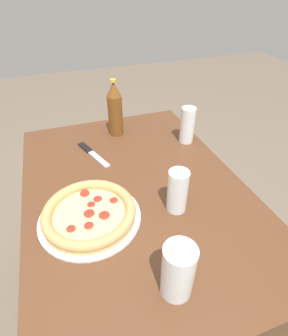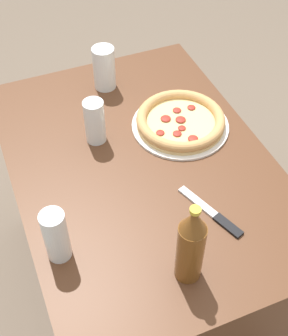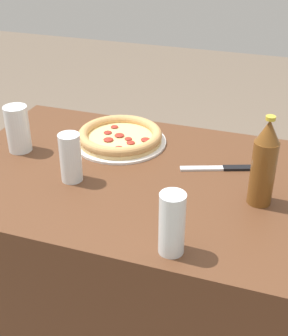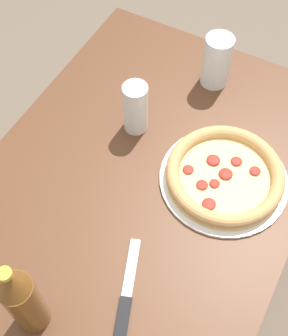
{
  "view_description": "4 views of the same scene",
  "coord_description": "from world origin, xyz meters",
  "px_view_note": "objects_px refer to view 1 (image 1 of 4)",
  "views": [
    {
      "loc": [
        0.66,
        -0.2,
        1.36
      ],
      "look_at": [
        -0.03,
        0.04,
        0.81
      ],
      "focal_mm": 28.0,
      "sensor_mm": 36.0,
      "label": 1
    },
    {
      "loc": [
        -0.88,
        0.35,
        1.76
      ],
      "look_at": [
        -0.06,
        0.02,
        0.8
      ],
      "focal_mm": 50.0,
      "sensor_mm": 36.0,
      "label": 2
    },
    {
      "loc": [
        -0.43,
        1.12,
        1.47
      ],
      "look_at": [
        -0.06,
        0.06,
        0.82
      ],
      "focal_mm": 50.0,
      "sensor_mm": 36.0,
      "label": 3
    },
    {
      "loc": [
        -0.51,
        -0.28,
        1.71
      ],
      "look_at": [
        0.0,
        -0.01,
        0.83
      ],
      "focal_mm": 50.0,
      "sensor_mm": 36.0,
      "label": 4
    }
  ],
  "objects_px": {
    "pizza_margherita": "(90,214)",
    "beer_bottle": "(115,109)",
    "glass_mango_juice": "(178,273)",
    "knife": "(92,153)",
    "glass_iced_tea": "(177,193)",
    "glass_orange_juice": "(187,126)"
  },
  "relations": [
    {
      "from": "pizza_margherita",
      "to": "beer_bottle",
      "type": "bearing_deg",
      "value": 156.66
    },
    {
      "from": "beer_bottle",
      "to": "glass_mango_juice",
      "type": "bearing_deg",
      "value": -4.13
    },
    {
      "from": "knife",
      "to": "pizza_margherita",
      "type": "bearing_deg",
      "value": -11.14
    },
    {
      "from": "glass_iced_tea",
      "to": "beer_bottle",
      "type": "distance_m",
      "value": 0.53
    },
    {
      "from": "glass_orange_juice",
      "to": "pizza_margherita",
      "type": "bearing_deg",
      "value": -56.78
    },
    {
      "from": "glass_mango_juice",
      "to": "knife",
      "type": "height_order",
      "value": "glass_mango_juice"
    },
    {
      "from": "pizza_margherita",
      "to": "glass_mango_juice",
      "type": "xyz_separation_m",
      "value": [
        0.29,
        0.15,
        0.04
      ]
    },
    {
      "from": "glass_orange_juice",
      "to": "glass_mango_juice",
      "type": "distance_m",
      "value": 0.68
    },
    {
      "from": "pizza_margherita",
      "to": "knife",
      "type": "xyz_separation_m",
      "value": [
        -0.35,
        0.07,
        -0.02
      ]
    },
    {
      "from": "glass_iced_tea",
      "to": "glass_mango_juice",
      "type": "xyz_separation_m",
      "value": [
        0.24,
        -0.11,
        0.0
      ]
    },
    {
      "from": "glass_orange_juice",
      "to": "glass_iced_tea",
      "type": "height_order",
      "value": "glass_orange_juice"
    },
    {
      "from": "pizza_margherita",
      "to": "glass_iced_tea",
      "type": "xyz_separation_m",
      "value": [
        0.05,
        0.26,
        0.04
      ]
    },
    {
      "from": "pizza_margherita",
      "to": "glass_iced_tea",
      "type": "height_order",
      "value": "glass_iced_tea"
    },
    {
      "from": "pizza_margherita",
      "to": "glass_mango_juice",
      "type": "height_order",
      "value": "glass_mango_juice"
    },
    {
      "from": "glass_iced_tea",
      "to": "glass_mango_juice",
      "type": "height_order",
      "value": "glass_mango_juice"
    },
    {
      "from": "glass_orange_juice",
      "to": "beer_bottle",
      "type": "height_order",
      "value": "beer_bottle"
    },
    {
      "from": "glass_orange_juice",
      "to": "glass_iced_tea",
      "type": "relative_size",
      "value": 1.08
    },
    {
      "from": "glass_mango_juice",
      "to": "beer_bottle",
      "type": "distance_m",
      "value": 0.77
    },
    {
      "from": "glass_mango_juice",
      "to": "glass_iced_tea",
      "type": "bearing_deg",
      "value": 155.03
    },
    {
      "from": "glass_iced_tea",
      "to": "beer_bottle",
      "type": "xyz_separation_m",
      "value": [
        -0.52,
        -0.06,
        0.05
      ]
    },
    {
      "from": "knife",
      "to": "glass_orange_juice",
      "type": "bearing_deg",
      "value": 85.14
    },
    {
      "from": "glass_orange_juice",
      "to": "knife",
      "type": "relative_size",
      "value": 0.74
    }
  ]
}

